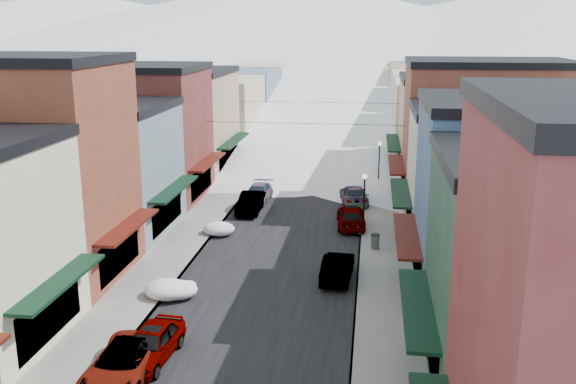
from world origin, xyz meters
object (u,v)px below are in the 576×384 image
(car_silver_sedan, at_px, (151,343))
(trash_can, at_px, (375,241))
(car_white_suv, at_px, (122,364))
(car_green_sedan, at_px, (337,267))
(car_dark_hatch, at_px, (251,203))
(streetlamp_near, at_px, (364,195))

(car_silver_sedan, relative_size, trash_can, 4.57)
(car_white_suv, xyz_separation_m, car_silver_sedan, (0.64, 1.68, 0.06))
(car_green_sedan, distance_m, trash_can, 5.44)
(car_silver_sedan, xyz_separation_m, trash_can, (9.52, 15.13, -0.11))
(car_green_sedan, bearing_deg, car_white_suv, 58.73)
(car_dark_hatch, bearing_deg, streetlamp_near, -24.14)
(car_green_sedan, height_order, trash_can, car_green_sedan)
(car_white_suv, height_order, trash_can, car_white_suv)
(car_green_sedan, xyz_separation_m, trash_can, (2.11, 5.01, -0.09))
(car_white_suv, xyz_separation_m, car_green_sedan, (8.04, 11.80, 0.04))
(streetlamp_near, bearing_deg, car_green_sedan, -98.49)
(car_white_suv, relative_size, car_dark_hatch, 1.09)
(trash_can, distance_m, streetlamp_near, 4.29)
(car_silver_sedan, height_order, car_green_sedan, car_silver_sedan)
(car_silver_sedan, xyz_separation_m, car_dark_hatch, (0.00, 22.74, -0.01))
(car_dark_hatch, xyz_separation_m, car_green_sedan, (7.40, -12.62, -0.02))
(car_white_suv, distance_m, trash_can, 19.64)
(car_silver_sedan, distance_m, streetlamp_near, 20.82)
(car_dark_hatch, height_order, trash_can, car_dark_hatch)
(car_silver_sedan, bearing_deg, car_green_sedan, 58.27)
(car_silver_sedan, distance_m, car_dark_hatch, 22.74)
(car_white_suv, relative_size, car_green_sedan, 1.13)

